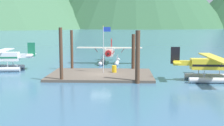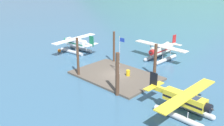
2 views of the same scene
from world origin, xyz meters
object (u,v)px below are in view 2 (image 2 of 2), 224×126
at_px(seaplane_white_port_fwd, 76,44).
at_px(seaplane_cream_bow_centre, 161,51).
at_px(mooring_buoy, 59,51).
at_px(seaplane_yellow_stbd_aft, 184,102).
at_px(flagpole, 120,51).
at_px(fuel_drum, 128,73).

xyz_separation_m(seaplane_white_port_fwd, seaplane_cream_bow_centre, (14.59, 7.60, 0.00)).
bearing_deg(seaplane_white_port_fwd, mooring_buoy, -129.42).
bearing_deg(seaplane_yellow_stbd_aft, mooring_buoy, 172.52).
bearing_deg(flagpole, seaplane_yellow_stbd_aft, -14.66).
xyz_separation_m(flagpole, seaplane_white_port_fwd, (-14.49, 3.12, -2.39)).
relative_size(flagpole, seaplane_yellow_stbd_aft, 0.56).
bearing_deg(mooring_buoy, fuel_drum, -0.41).
distance_m(seaplane_white_port_fwd, seaplane_yellow_stbd_aft, 27.58).
bearing_deg(fuel_drum, seaplane_yellow_stbd_aft, -18.24).
bearing_deg(fuel_drum, seaplane_cream_bow_centre, 96.14).
height_order(mooring_buoy, seaplane_yellow_stbd_aft, seaplane_yellow_stbd_aft).
relative_size(seaplane_white_port_fwd, seaplane_cream_bow_centre, 1.01).
distance_m(seaplane_cream_bow_centre, seaplane_yellow_stbd_aft, 18.57).
relative_size(seaplane_white_port_fwd, seaplane_yellow_stbd_aft, 1.01).
bearing_deg(mooring_buoy, seaplane_cream_bow_centre, 31.31).
relative_size(mooring_buoy, seaplane_white_port_fwd, 0.06).
bearing_deg(seaplane_cream_bow_centre, fuel_drum, -83.86).
bearing_deg(fuel_drum, flagpole, -160.08).
bearing_deg(seaplane_white_port_fwd, flagpole, -12.14).
height_order(flagpole, seaplane_white_port_fwd, flagpole).
relative_size(seaplane_cream_bow_centre, seaplane_yellow_stbd_aft, 1.00).
distance_m(flagpole, mooring_buoy, 16.99).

